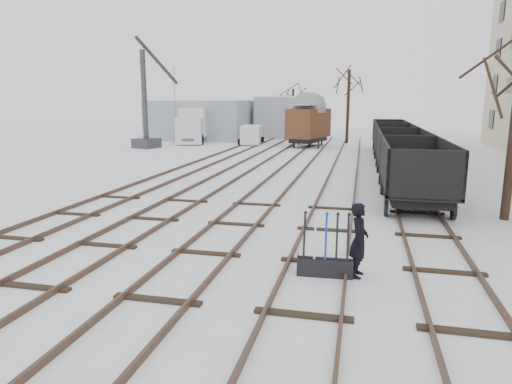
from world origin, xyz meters
The scene contains 17 objects.
ground centered at (0.00, 0.00, 0.00)m, with size 120.00×120.00×0.00m, color white.
tracks centered at (0.00, 13.67, 0.07)m, with size 13.90×52.00×0.16m.
shed_left centered at (-13.00, 36.00, 2.05)m, with size 10.00×8.00×4.10m.
shed_right centered at (-4.00, 40.00, 2.25)m, with size 7.00×6.00×4.50m.
ground_frame centered at (3.23, -0.78, 0.28)m, with size 1.32×0.47×1.49m.
worker centered at (3.98, -0.68, 0.88)m, with size 0.64×0.42×1.75m, color black.
freight_wagon_a centered at (6.00, 7.33, 0.96)m, with size 2.45×6.13×2.50m.
freight_wagon_b centered at (6.00, 13.73, 0.96)m, with size 2.45×6.13×2.50m.
freight_wagon_c centered at (6.00, 20.13, 0.96)m, with size 2.45×6.13×2.50m.
freight_wagon_d centered at (6.00, 26.53, 0.96)m, with size 2.45×6.13×2.50m.
box_van_wagon centered at (-0.74, 29.67, 2.15)m, with size 3.86×5.37×3.69m.
lorry centered at (-12.20, 31.40, 1.72)m, with size 3.43×7.65×3.34m.
panel_van centered at (-6.21, 30.71, 0.91)m, with size 2.27×4.16×1.74m.
crane centered at (-14.32, 25.65, 2.45)m, with size 2.30×5.55×9.30m.
tree_near centered at (8.85, 5.78, 2.63)m, with size 0.30×0.30×5.27m, color black.
tree_far_left centered at (-4.02, 42.00, 2.69)m, with size 0.30×0.30×5.38m, color black.
tree_far_right centered at (2.49, 33.95, 3.46)m, with size 0.30×0.30×6.91m, color black.
Camera 1 is at (3.95, -11.04, 4.04)m, focal length 32.00 mm.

